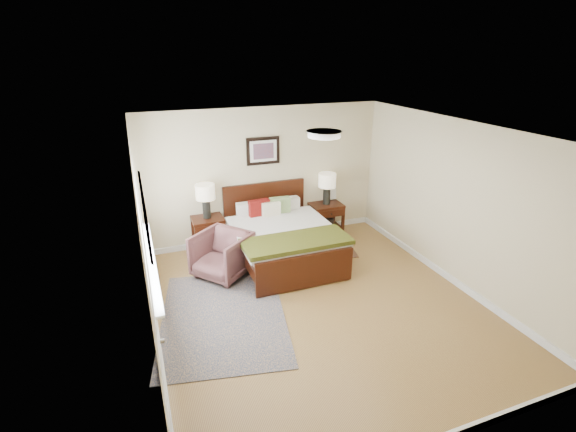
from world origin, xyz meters
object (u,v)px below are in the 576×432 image
at_px(lamp_left, 205,195).
at_px(bed, 282,233).
at_px(armchair, 222,255).
at_px(rug_persian, 224,316).
at_px(lamp_right, 327,183).
at_px(nightstand_right, 326,216).
at_px(nightstand_left, 208,225).

bearing_deg(lamp_left, bed, -34.73).
distance_m(lamp_left, armchair, 1.19).
distance_m(bed, rug_persian, 1.93).
xyz_separation_m(bed, lamp_left, (-1.12, 0.78, 0.57)).
bearing_deg(lamp_right, nightstand_right, -90.00).
bearing_deg(lamp_right, rug_persian, -140.75).
bearing_deg(nightstand_right, rug_persian, -140.92).
distance_m(lamp_right, armchair, 2.57).
distance_m(nightstand_right, rug_persian, 3.29).
xyz_separation_m(lamp_left, rug_persian, (-0.21, -2.08, -1.08)).
xyz_separation_m(nightstand_left, lamp_right, (2.33, 0.02, 0.51)).
xyz_separation_m(bed, armchair, (-1.08, -0.16, -0.14)).
bearing_deg(lamp_left, armchair, -87.55).
xyz_separation_m(lamp_left, lamp_right, (2.33, 0.00, -0.04)).
bearing_deg(lamp_left, rug_persian, -95.72).
xyz_separation_m(bed, nightstand_left, (-1.12, 0.76, 0.02)).
xyz_separation_m(nightstand_left, nightstand_right, (2.33, 0.01, -0.16)).
bearing_deg(lamp_right, lamp_left, 180.00).
xyz_separation_m(bed, nightstand_right, (1.21, 0.77, -0.14)).
height_order(lamp_right, armchair, lamp_right).
height_order(nightstand_left, nightstand_right, nightstand_left).
xyz_separation_m(bed, lamp_right, (1.21, 0.78, 0.53)).
height_order(bed, rug_persian, bed).
bearing_deg(rug_persian, nightstand_left, 95.35).
height_order(bed, nightstand_left, bed).
distance_m(lamp_right, rug_persian, 3.44).
height_order(lamp_left, lamp_right, lamp_left).
distance_m(nightstand_left, lamp_right, 2.39).
bearing_deg(bed, lamp_left, 145.27).
height_order(nightstand_right, armchair, armchair).
xyz_separation_m(nightstand_right, lamp_left, (-2.33, 0.01, 0.71)).
relative_size(lamp_left, rug_persian, 0.26).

